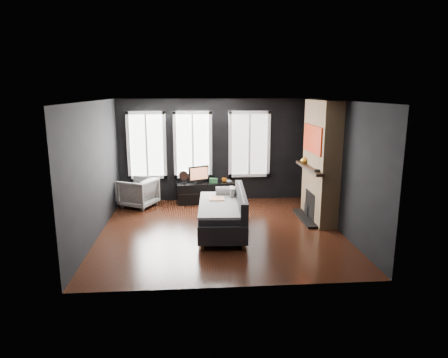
{
  "coord_description": "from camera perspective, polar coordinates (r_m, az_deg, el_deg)",
  "views": [
    {
      "loc": [
        -0.56,
        -7.99,
        2.9
      ],
      "look_at": [
        0.1,
        0.3,
        1.05
      ],
      "focal_mm": 32.0,
      "sensor_mm": 36.0,
      "label": 1
    }
  ],
  "objects": [
    {
      "name": "media_console",
      "position": [
        10.57,
        -2.56,
        -1.9
      ],
      "size": [
        1.59,
        0.66,
        0.53
      ],
      "primitive_type": null,
      "rotation": [
        0.0,
        0.0,
        0.11
      ],
      "color": "black",
      "rests_on": "floor"
    },
    {
      "name": "fireplace",
      "position": [
        9.19,
        13.67,
        2.47
      ],
      "size": [
        0.7,
        1.62,
        2.7
      ],
      "primitive_type": null,
      "color": "#93724C",
      "rests_on": "floor"
    },
    {
      "name": "mug",
      "position": [
        10.55,
        0.04,
        -0.05
      ],
      "size": [
        0.14,
        0.12,
        0.14
      ],
      "primitive_type": "imported",
      "rotation": [
        0.0,
        0.0,
        0.07
      ],
      "color": "orange",
      "rests_on": "media_console"
    },
    {
      "name": "armchair",
      "position": [
        10.34,
        -12.15,
        -1.71
      ],
      "size": [
        1.02,
        1.04,
        0.81
      ],
      "primitive_type": "imported",
      "rotation": [
        0.0,
        0.0,
        -2.06
      ],
      "color": "silver",
      "rests_on": "floor"
    },
    {
      "name": "windows",
      "position": [
        10.47,
        -4.01,
        9.66
      ],
      "size": [
        4.0,
        0.16,
        1.76
      ],
      "primitive_type": null,
      "color": "white",
      "rests_on": "wall_back"
    },
    {
      "name": "wall_back",
      "position": [
        10.62,
        -1.49,
        4.14
      ],
      "size": [
        5.0,
        0.02,
        2.7
      ],
      "primitive_type": "cube",
      "color": "black",
      "rests_on": "ground"
    },
    {
      "name": "book",
      "position": [
        10.61,
        0.25,
        0.19
      ],
      "size": [
        0.14,
        0.05,
        0.2
      ],
      "primitive_type": "imported",
      "rotation": [
        0.0,
        0.0,
        0.26
      ],
      "color": "tan",
      "rests_on": "media_console"
    },
    {
      "name": "mantel_vase",
      "position": [
        9.54,
        11.4,
        2.73
      ],
      "size": [
        0.23,
        0.23,
        0.17
      ],
      "primitive_type": "imported",
      "rotation": [
        0.0,
        0.0,
        0.43
      ],
      "color": "gold",
      "rests_on": "fireplace"
    },
    {
      "name": "stripe_pillow",
      "position": [
        8.79,
        1.14,
        -2.31
      ],
      "size": [
        0.09,
        0.34,
        0.34
      ],
      "primitive_type": "cube",
      "rotation": [
        0.0,
        0.0,
        -0.04
      ],
      "color": "gray",
      "rests_on": "sofa"
    },
    {
      "name": "sofa",
      "position": [
        8.29,
        -0.29,
        -4.66
      ],
      "size": [
        1.16,
        2.14,
        0.9
      ],
      "primitive_type": null,
      "rotation": [
        0.0,
        0.0,
        -0.06
      ],
      "color": "black",
      "rests_on": "floor"
    },
    {
      "name": "wall_left",
      "position": [
        8.37,
        -17.88,
        1.25
      ],
      "size": [
        0.02,
        5.0,
        2.7
      ],
      "primitive_type": "cube",
      "color": "black",
      "rests_on": "ground"
    },
    {
      "name": "monitor",
      "position": [
        10.41,
        -3.64,
        0.8
      ],
      "size": [
        0.57,
        0.35,
        0.51
      ],
      "primitive_type": null,
      "rotation": [
        0.0,
        0.0,
        0.42
      ],
      "color": "black",
      "rests_on": "media_console"
    },
    {
      "name": "floor",
      "position": [
        8.52,
        -0.51,
        -7.36
      ],
      "size": [
        5.0,
        5.0,
        0.0
      ],
      "primitive_type": "plane",
      "color": "black",
      "rests_on": "ground"
    },
    {
      "name": "mantel_clock",
      "position": [
        8.62,
        13.18,
        1.17
      ],
      "size": [
        0.15,
        0.15,
        0.04
      ],
      "primitive_type": "cylinder",
      "rotation": [
        0.0,
        0.0,
        0.2
      ],
      "color": "black",
      "rests_on": "fireplace"
    },
    {
      "name": "desk_fan",
      "position": [
        10.37,
        -5.74,
        0.31
      ],
      "size": [
        0.31,
        0.31,
        0.36
      ],
      "primitive_type": null,
      "rotation": [
        0.0,
        0.0,
        -0.21
      ],
      "color": "#A2A2A2",
      "rests_on": "media_console"
    },
    {
      "name": "ceiling",
      "position": [
        8.01,
        -0.55,
        11.11
      ],
      "size": [
        5.0,
        5.0,
        0.0
      ],
      "primitive_type": "plane",
      "color": "white",
      "rests_on": "ground"
    },
    {
      "name": "storage_box",
      "position": [
        10.47,
        -1.53,
        -0.21
      ],
      "size": [
        0.22,
        0.14,
        0.12
      ],
      "primitive_type": "cube",
      "rotation": [
        0.0,
        0.0,
        -0.04
      ],
      "color": "#2C6638",
      "rests_on": "media_console"
    },
    {
      "name": "wall_right",
      "position": [
        8.7,
        16.14,
        1.78
      ],
      "size": [
        0.02,
        5.0,
        2.7
      ],
      "primitive_type": "cube",
      "color": "black",
      "rests_on": "ground"
    }
  ]
}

